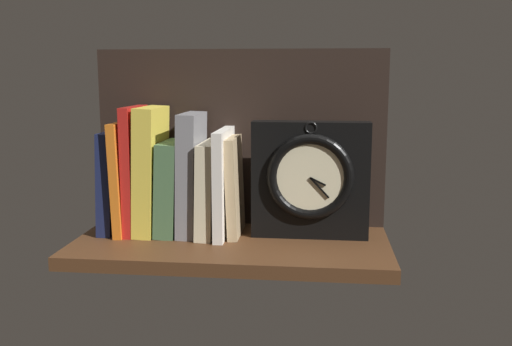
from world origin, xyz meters
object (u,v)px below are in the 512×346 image
at_px(book_red_requiem, 135,170).
at_px(framed_clock, 310,179).
at_px(book_navy_bierce, 113,181).
at_px(book_green_romantic, 172,187).
at_px(book_tan_shortstories, 235,186).
at_px(book_cream_twain, 210,188).
at_px(book_gray_chess, 191,174).
at_px(book_yellow_seinlanguage, 151,170).
at_px(book_white_catcher, 224,182).
at_px(book_orange_pandolfini, 125,177).

distance_m(book_red_requiem, framed_clock, 0.35).
distance_m(book_navy_bierce, book_green_romantic, 0.12).
relative_size(book_green_romantic, framed_clock, 0.81).
bearing_deg(book_tan_shortstories, book_navy_bierce, 180.00).
bearing_deg(book_cream_twain, book_gray_chess, 180.00).
height_order(book_tan_shortstories, framed_clock, framed_clock).
bearing_deg(book_navy_bierce, book_green_romantic, 0.00).
xyz_separation_m(book_yellow_seinlanguage, book_green_romantic, (0.04, 0.00, -0.03)).
xyz_separation_m(book_cream_twain, book_white_catcher, (0.03, 0.00, 0.01)).
bearing_deg(book_navy_bierce, book_orange_pandolfini, 0.00).
distance_m(book_orange_pandolfini, book_cream_twain, 0.17).
height_order(book_red_requiem, book_green_romantic, book_red_requiem).
xyz_separation_m(book_orange_pandolfini, book_gray_chess, (0.14, 0.00, 0.01)).
bearing_deg(framed_clock, book_green_romantic, 178.77).
bearing_deg(book_white_catcher, book_tan_shortstories, 0.00).
height_order(book_yellow_seinlanguage, book_white_catcher, book_yellow_seinlanguage).
height_order(book_green_romantic, book_white_catcher, book_white_catcher).
height_order(book_navy_bierce, framed_clock, framed_clock).
relative_size(book_navy_bierce, book_green_romantic, 1.10).
height_order(book_yellow_seinlanguage, framed_clock, book_yellow_seinlanguage).
xyz_separation_m(book_white_catcher, framed_clock, (0.17, -0.01, 0.01)).
relative_size(book_navy_bierce, book_gray_chess, 0.84).
distance_m(book_orange_pandolfini, book_tan_shortstories, 0.23).
xyz_separation_m(book_red_requiem, book_gray_chess, (0.12, 0.00, -0.01)).
height_order(book_green_romantic, framed_clock, framed_clock).
bearing_deg(book_cream_twain, book_green_romantic, 180.00).
distance_m(book_navy_bierce, book_white_catcher, 0.23).
height_order(book_red_requiem, book_yellow_seinlanguage, same).
xyz_separation_m(book_cream_twain, framed_clock, (0.20, -0.01, 0.02)).
distance_m(book_green_romantic, book_cream_twain, 0.08).
height_order(book_green_romantic, book_gray_chess, book_gray_chess).
distance_m(book_orange_pandolfini, book_yellow_seinlanguage, 0.06).
relative_size(book_red_requiem, book_yellow_seinlanguage, 1.00).
relative_size(book_gray_chess, book_tan_shortstories, 1.24).
distance_m(book_gray_chess, framed_clock, 0.24).
distance_m(book_navy_bierce, book_tan_shortstories, 0.25).
xyz_separation_m(book_navy_bierce, framed_clock, (0.40, -0.01, 0.01)).
height_order(book_red_requiem, book_white_catcher, book_red_requiem).
xyz_separation_m(book_green_romantic, book_cream_twain, (0.08, 0.00, 0.00)).
relative_size(book_navy_bierce, framed_clock, 0.89).
bearing_deg(book_yellow_seinlanguage, book_red_requiem, 180.00).
distance_m(book_navy_bierce, book_red_requiem, 0.05).
relative_size(book_red_requiem, book_tan_shortstories, 1.30).
bearing_deg(book_tan_shortstories, book_cream_twain, 180.00).
bearing_deg(framed_clock, book_orange_pandolfini, 179.08).
xyz_separation_m(book_navy_bierce, book_cream_twain, (0.20, 0.00, -0.01)).
distance_m(book_red_requiem, book_yellow_seinlanguage, 0.03).
height_order(book_red_requiem, framed_clock, book_red_requiem).
xyz_separation_m(book_orange_pandolfini, book_red_requiem, (0.02, 0.00, 0.02)).
bearing_deg(book_cream_twain, book_white_catcher, 0.00).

